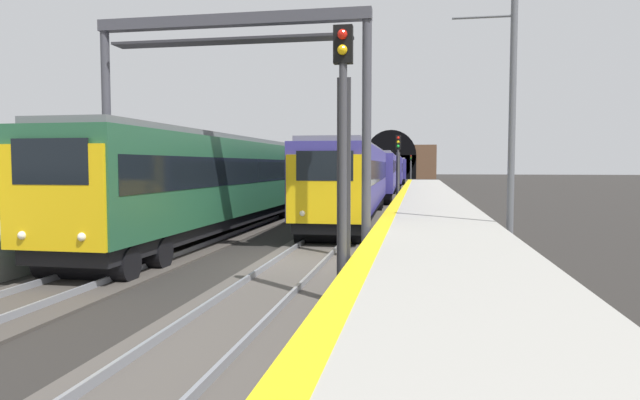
# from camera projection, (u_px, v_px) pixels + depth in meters

# --- Properties ---
(ground_plane) EXTENTS (320.00, 320.00, 0.00)m
(ground_plane) POSITION_uv_depth(u_px,v_px,m) (302.00, 264.00, 16.34)
(ground_plane) COLOR #282623
(platform_right) EXTENTS (112.00, 3.89, 1.04)m
(platform_right) POSITION_uv_depth(u_px,v_px,m) (440.00, 250.00, 15.61)
(platform_right) COLOR #9E9B93
(platform_right) RESTS_ON ground_plane
(platform_left) EXTENTS (112.00, 3.89, 1.04)m
(platform_left) POSITION_uv_depth(u_px,v_px,m) (37.00, 239.00, 17.84)
(platform_left) COLOR #9E9B93
(platform_left) RESTS_ON ground_plane
(platform_right_edge_strip) EXTENTS (112.00, 0.50, 0.01)m
(platform_right_edge_strip) POSITION_uv_depth(u_px,v_px,m) (380.00, 230.00, 15.87)
(platform_right_edge_strip) COLOR yellow
(platform_right_edge_strip) RESTS_ON platform_right
(track_main_line) EXTENTS (160.00, 2.67, 0.21)m
(track_main_line) POSITION_uv_depth(u_px,v_px,m) (302.00, 262.00, 16.34)
(track_main_line) COLOR #4C4742
(track_main_line) RESTS_ON ground_plane
(track_adjacent_line) EXTENTS (160.00, 2.96, 0.21)m
(track_adjacent_line) POSITION_uv_depth(u_px,v_px,m) (152.00, 258.00, 17.17)
(track_adjacent_line) COLOR #423D38
(track_adjacent_line) RESTS_ON ground_plane
(train_main_approaching) EXTENTS (79.37, 3.27, 3.93)m
(train_main_approaching) POSITION_uv_depth(u_px,v_px,m) (386.00, 171.00, 57.56)
(train_main_approaching) COLOR navy
(train_main_approaching) RESTS_ON ground_plane
(train_adjacent_platform) EXTENTS (63.65, 3.07, 4.97)m
(train_adjacent_platform) POSITION_uv_depth(u_px,v_px,m) (314.00, 173.00, 43.63)
(train_adjacent_platform) COLOR #235638
(train_adjacent_platform) RESTS_ON ground_plane
(railway_signal_near) EXTENTS (0.39, 0.38, 5.67)m
(railway_signal_near) POSITION_uv_depth(u_px,v_px,m) (343.00, 146.00, 11.14)
(railway_signal_near) COLOR #38383D
(railway_signal_near) RESTS_ON ground_plane
(railway_signal_mid) EXTENTS (0.39, 0.38, 5.09)m
(railway_signal_mid) POSITION_uv_depth(u_px,v_px,m) (398.00, 163.00, 40.55)
(railway_signal_mid) COLOR #38383D
(railway_signal_mid) RESTS_ON ground_plane
(railway_signal_far) EXTENTS (0.39, 0.38, 4.87)m
(railway_signal_far) POSITION_uv_depth(u_px,v_px,m) (411.00, 165.00, 104.76)
(railway_signal_far) COLOR #4C4C54
(railway_signal_far) RESTS_ON ground_plane
(overhead_signal_gantry) EXTENTS (0.70, 8.70, 7.52)m
(overhead_signal_gantry) POSITION_uv_depth(u_px,v_px,m) (231.00, 76.00, 17.07)
(overhead_signal_gantry) COLOR #3F3F47
(overhead_signal_gantry) RESTS_ON ground_plane
(tunnel_portal) EXTENTS (2.50, 18.59, 10.41)m
(tunnel_portal) POSITION_uv_depth(u_px,v_px,m) (391.00, 162.00, 115.65)
(tunnel_portal) COLOR brown
(tunnel_portal) RESTS_ON ground_plane
(catenary_mast_near) EXTENTS (0.22, 2.05, 8.26)m
(catenary_mast_near) POSITION_uv_depth(u_px,v_px,m) (511.00, 124.00, 17.84)
(catenary_mast_near) COLOR #595B60
(catenary_mast_near) RESTS_ON ground_plane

